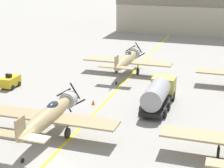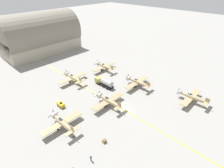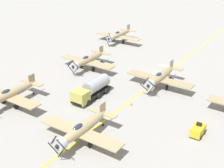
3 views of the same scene
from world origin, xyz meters
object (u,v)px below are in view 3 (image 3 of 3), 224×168
Objects in this scene: airplane_far_center at (82,129)px; traffic_cone at (131,104)px; airplane_mid_center at (160,77)px; fuel_tanker at (92,89)px; airplane_near_right at (119,35)px; tow_tractor at (198,130)px; airplane_far_right at (10,94)px; airplane_mid_right at (88,60)px.

airplane_far_center is 12.04m from traffic_cone.
airplane_far_center is 1.00× the size of airplane_mid_center.
fuel_tanker is (7.51, 9.85, -0.50)m from airplane_mid_center.
tow_tractor is (-30.69, 28.55, -1.22)m from airplane_near_right.
fuel_tanker is (6.43, -10.48, -0.50)m from airplane_far_center.
airplane_far_right is at bearing 16.90° from tow_tractor.
airplane_mid_right is at bearing -21.32° from tow_tractor.
airplane_far_right reaches higher than airplane_mid_right.
airplane_mid_center is 26.87m from airplane_near_right.
traffic_cone is (11.48, -2.21, -0.52)m from tow_tractor.
fuel_tanker is 3.08× the size of tow_tractor.
airplane_near_right reaches higher than airplane_mid_center.
fuel_tanker is at bearing -2.46° from tow_tractor.
airplane_far_right is at bearing 66.88° from airplane_mid_center.
fuel_tanker is at bearing -117.67° from airplane_far_right.
tow_tractor is 4.73× the size of traffic_cone.
airplane_far_center is at bearing 88.67° from traffic_cone.
airplane_mid_center is (-1.08, -20.33, -0.00)m from airplane_far_center.
airplane_far_right reaches higher than fuel_tanker.
airplane_far_right is at bearing 33.77° from traffic_cone.
airplane_near_right is at bearing -53.89° from traffic_cone.
fuel_tanker is at bearing -43.56° from airplane_far_center.
airplane_mid_center is at bearing 126.49° from airplane_near_right.
fuel_tanker is at bearing 128.55° from airplane_mid_right.
airplane_near_right is 32.65m from traffic_cone.
fuel_tanker is 18.22m from tow_tractor.
airplane_far_right reaches higher than airplane_mid_center.
traffic_cone is at bearing 149.62° from airplane_mid_right.
airplane_far_center is at bearing 39.52° from tow_tractor.
airplane_mid_right is 28.18m from tow_tractor.
airplane_far_center is 1.00× the size of airplane_near_right.
airplane_mid_right is 1.50× the size of fuel_tanker.
airplane_mid_right is at bearing 19.36° from airplane_mid_center.
airplane_far_center reaches higher than traffic_cone.
tow_tractor reaches higher than traffic_cone.
airplane_near_right is 41.94m from tow_tractor.
airplane_far_right is 4.62× the size of tow_tractor.
airplane_far_right is 36.96m from airplane_near_right.
tow_tractor is (-18.19, 0.78, -0.72)m from fuel_tanker.
airplane_mid_right is 18.85m from airplane_near_right.
traffic_cone is (-15.61, -10.44, -1.74)m from airplane_far_right.
traffic_cone is at bearing -76.43° from airplane_far_center.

